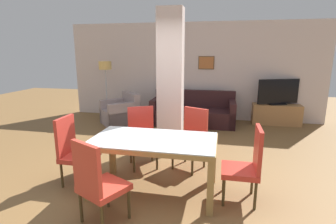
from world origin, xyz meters
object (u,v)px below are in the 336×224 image
Objects in this scene: dining_chair_head_right at (247,163)px; tv_stand at (276,114)px; dining_chair_far_right at (192,137)px; coffee_table at (190,126)px; dining_table at (154,149)px; armchair at (121,113)px; dining_chair_head_left at (74,149)px; floor_lamp at (105,71)px; dining_chair_far_left at (142,135)px; dining_chair_near_left at (97,181)px; bottle at (182,115)px; sofa at (193,113)px; tv_screen at (278,92)px.

dining_chair_head_right is 4.14m from tv_stand.
dining_chair_far_right reaches higher than coffee_table.
dining_table is 3.65m from armchair.
dining_chair_head_left is at bearing -131.40° from tv_stand.
floor_lamp reaches higher than dining_chair_head_right.
dining_chair_far_right and dining_chair_far_left have the same top height.
coffee_table is (-1.04, 2.63, -0.33)m from dining_chair_head_right.
dining_chair_far_right is at bearing 157.96° from dining_chair_far_left.
dining_table is 2.67m from coffee_table.
dining_chair_far_right is 1.91m from dining_chair_near_left.
dining_chair_head_left is 2.77m from bottle.
floor_lamp reaches higher than dining_chair_far_right.
floor_lamp is (-0.56, 0.35, 1.10)m from armchair.
floor_lamp reaches higher than tv_stand.
sofa is 2.04× the size of tv_screen.
tv_stand is (2.30, 1.49, -0.22)m from bottle.
dining_chair_near_left reaches higher than bottle.
dining_table is 4.30m from floor_lamp.
dining_chair_far_left reaches higher than dining_table.
dining_chair_near_left is (-0.83, -1.72, 0.00)m from dining_chair_far_right.
tv_stand is 0.60m from tv_screen.
bottle is (-0.13, -1.11, 0.19)m from sofa.
dining_table is 2.30× the size of coffee_table.
dining_chair_near_left is 1.36× the size of coffee_table.
coffee_table is at bearing -148.83° from armchair.
tv_screen is at bearing -157.92° from dining_chair_far_left.
floor_lamp is (-2.31, 3.54, 0.77)m from dining_table.
dining_chair_far_left is 4.20m from tv_stand.
dining_chair_near_left reaches higher than tv_stand.
dining_chair_far_right is 0.84× the size of armchair.
tv_stand is 4.77m from floor_lamp.
armchair is 0.72× the size of floor_lamp.
dining_chair_head_right is 2.85m from coffee_table.
dining_chair_head_left is 0.93× the size of tv_screen.
sofa is 8.39× the size of bottle.
dining_chair_head_left is 3.25m from armchair.
floor_lamp is at bearing 159.90° from coffee_table.
sofa is 1.84× the size of armchair.
dining_chair_near_left is 0.61× the size of floor_lamp.
dining_chair_near_left is 3.53m from coffee_table.
tv_screen is (1.90, 3.10, 0.34)m from dining_chair_far_right.
dining_chair_head_left is 1.36× the size of coffee_table.
coffee_table is 0.36m from bottle.
coffee_table is (0.04, -0.98, -0.09)m from sofa.
dining_chair_head_left is (-0.78, -0.81, 0.00)m from dining_chair_far_left.
dining_chair_near_left reaches higher than sofa.
dining_chair_head_left is 3.81m from floor_lamp.
dining_chair_head_left is 3.83× the size of bottle.
dining_chair_head_left is at bearing 53.84° from dining_chair_far_right.
dining_chair_head_left reaches higher than armchair.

